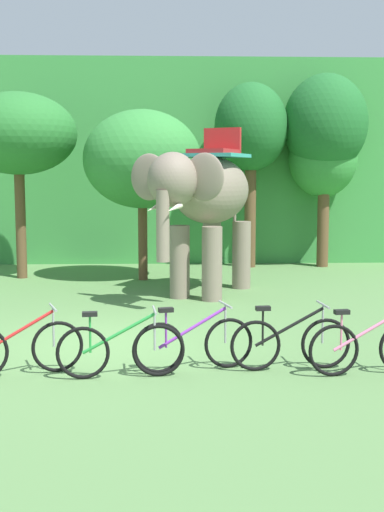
{
  "coord_description": "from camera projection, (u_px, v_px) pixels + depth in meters",
  "views": [
    {
      "loc": [
        1.01,
        -10.62,
        2.68
      ],
      "look_at": [
        1.44,
        1.0,
        1.3
      ],
      "focal_mm": 47.67,
      "sensor_mm": 36.0,
      "label": 1
    }
  ],
  "objects": [
    {
      "name": "bike_red",
      "position": [
        20.0,
        348.0,
        9.1
      ],
      "size": [
        1.64,
        0.69,
        0.92
      ],
      "color": "black",
      "rests_on": "ground"
    },
    {
      "name": "tree_far_right",
      "position": [
        18.0,
        134.0,
        17.46
      ],
      "size": [
        3.03,
        3.03,
        4.81
      ],
      "color": "brown",
      "rests_on": "ground"
    },
    {
      "name": "tree_center_left",
      "position": [
        323.0,
        158.0,
        20.0
      ],
      "size": [
        2.02,
        2.02,
        4.37
      ],
      "color": "brown",
      "rests_on": "ground"
    },
    {
      "name": "tree_far_left",
      "position": [
        325.0,
        125.0,
        19.67
      ],
      "size": [
        2.44,
        2.44,
        5.61
      ],
      "color": "brown",
      "rests_on": "ground"
    },
    {
      "name": "elephant",
      "position": [
        206.0,
        197.0,
        15.07
      ],
      "size": [
        3.08,
        4.13,
        3.78
      ],
      "color": "gray",
      "rests_on": "ground"
    },
    {
      "name": "bike_purple",
      "position": [
        194.0,
        343.0,
        9.33
      ],
      "size": [
        1.67,
        0.6,
        0.92
      ],
      "color": "black",
      "rests_on": "ground"
    },
    {
      "name": "bike_pink",
      "position": [
        369.0,
        347.0,
        9.16
      ],
      "size": [
        1.7,
        0.52,
        0.92
      ],
      "color": "black",
      "rests_on": "ground"
    },
    {
      "name": "bike_black",
      "position": [
        291.0,
        342.0,
        9.39
      ],
      "size": [
        1.71,
        0.52,
        0.92
      ],
      "color": "black",
      "rests_on": "ground"
    },
    {
      "name": "tree_right",
      "position": [
        251.0,
        129.0,
        19.59
      ],
      "size": [
        2.12,
        2.12,
        5.34
      ],
      "color": "brown",
      "rests_on": "ground"
    },
    {
      "name": "foliage_hedge",
      "position": [
        137.0,
        163.0,
        23.36
      ],
      "size": [
        36.0,
        6.0,
        6.2
      ],
      "primitive_type": "cube",
      "color": "#3D8E42",
      "rests_on": "ground"
    },
    {
      "name": "ground_plane",
      "position": [
        104.0,
        345.0,
        10.82
      ],
      "size": [
        80.0,
        80.0,
        0.0
      ],
      "primitive_type": "plane",
      "color": "#567F47"
    },
    {
      "name": "tree_left",
      "position": [
        142.0,
        160.0,
        17.24
      ],
      "size": [
        2.99,
        2.99,
        4.34
      ],
      "color": "brown",
      "rests_on": "ground"
    },
    {
      "name": "bike_green",
      "position": [
        121.0,
        349.0,
        9.0
      ],
      "size": [
        1.71,
        0.52,
        0.92
      ],
      "color": "black",
      "rests_on": "ground"
    }
  ]
}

